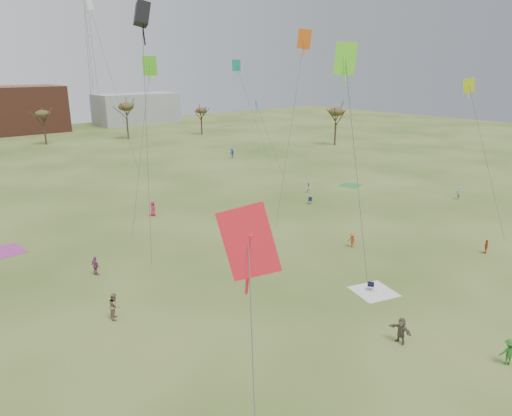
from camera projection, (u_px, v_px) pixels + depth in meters
ground at (364, 320)px, 33.18m from camera, size 260.00×260.00×0.00m
flyer_near_center at (509, 352)px, 28.10m from camera, size 1.23×1.16×1.67m
spectator_fore_a at (486, 246)px, 44.81m from camera, size 0.87×0.54×1.38m
spectator_fore_b at (115, 306)px, 33.21m from camera, size 1.11×1.19×1.95m
spectator_fore_c at (401, 330)px, 30.31m from camera, size 0.54×1.63×1.76m
flyer_mid_b at (352, 240)px, 46.28m from camera, size 0.58×0.97×1.48m
flyer_mid_c at (458, 193)px, 62.88m from camera, size 0.68×0.51×1.71m
spectator_mid_d at (96, 266)px, 40.12m from camera, size 0.63×1.06×1.70m
spectator_mid_e at (309, 188)px, 65.97m from camera, size 0.88×0.92×1.49m
flyer_far_b at (153, 208)px, 55.93m from camera, size 1.03×1.03×1.80m
flyer_far_c at (232, 153)px, 90.71m from camera, size 0.92×1.31×1.84m
blanket_cream at (374, 292)px, 37.36m from camera, size 3.76×3.76×0.03m
blanket_plum at (3, 252)px, 45.29m from camera, size 3.92×3.92×0.03m
blanket_olive at (350, 185)px, 70.34m from camera, size 3.44×3.44×0.03m
camp_chair_center at (371, 287)px, 37.53m from camera, size 0.73×0.71×0.87m
camp_chair_right at (310, 202)px, 60.91m from camera, size 0.73×0.72×0.87m
kites_aloft at (155, 45)px, 43.29m from camera, size 62.26×64.68×25.26m
tree_line at (17, 122)px, 87.73m from camera, size 117.44×49.32×8.91m
building_brick at (9, 110)px, 122.97m from camera, size 26.00×16.00×12.00m
building_grey at (136, 109)px, 143.23m from camera, size 24.00×12.00×9.00m
radio_tower at (91, 58)px, 138.00m from camera, size 1.51×1.72×41.00m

